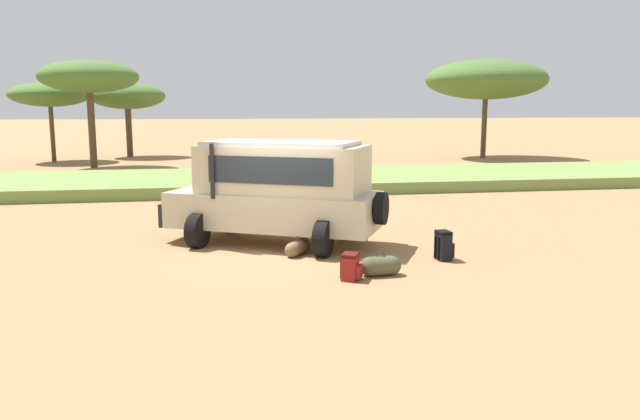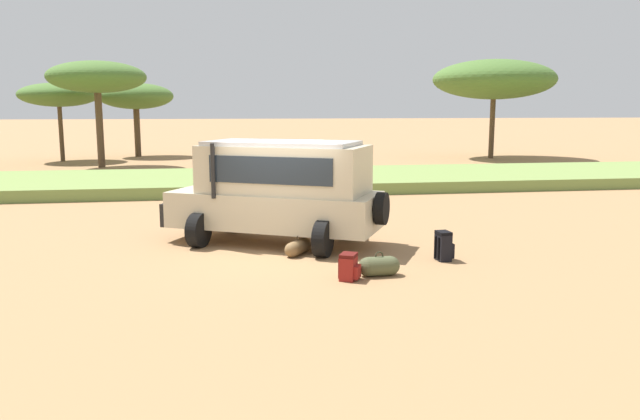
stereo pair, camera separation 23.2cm
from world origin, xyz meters
TOP-DOWN VIEW (x-y plane):
  - ground_plane at (0.00, 0.00)m, footprint 320.00×320.00m
  - grass_bank at (0.00, 11.94)m, footprint 120.00×7.00m
  - safari_vehicle at (0.14, 0.83)m, footprint 5.33×3.97m
  - backpack_beside_front_wheel at (3.42, -1.40)m, footprint 0.39×0.38m
  - backpack_cluster_center at (1.12, -2.56)m, footprint 0.46×0.46m
  - duffel_bag_low_black_case at (0.43, -0.37)m, footprint 0.66×0.81m
  - duffel_bag_soft_canvas at (1.75, -2.38)m, footprint 0.83×0.40m
  - acacia_tree_left_mid at (-10.44, 25.63)m, footprint 4.56×4.72m
  - acacia_tree_centre_back at (-7.46, 21.36)m, footprint 5.12×5.02m
  - acacia_tree_right_mid at (-6.41, 28.61)m, footprint 4.80×4.36m
  - acacia_tree_far_right at (15.86, 23.59)m, footprint 7.63×7.12m

SIDE VIEW (x-z plane):
  - ground_plane at x=0.00m, z-range 0.00..0.00m
  - duffel_bag_low_black_case at x=0.43m, z-range -0.05..0.38m
  - duffel_bag_soft_canvas at x=1.75m, z-range -0.05..0.43m
  - grass_bank at x=0.00m, z-range 0.00..0.44m
  - backpack_cluster_center at x=1.12m, z-range -0.01..0.50m
  - backpack_beside_front_wheel at x=3.42m, z-range -0.01..0.62m
  - safari_vehicle at x=0.14m, z-range 0.07..2.51m
  - acacia_tree_right_mid at x=-6.41m, z-range 1.51..6.26m
  - acacia_tree_left_mid at x=-10.44m, z-range 1.60..6.23m
  - acacia_tree_centre_back at x=-7.46m, z-range 1.94..7.56m
  - acacia_tree_far_right at x=15.86m, z-range 1.83..7.97m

